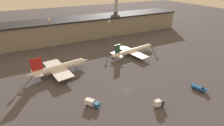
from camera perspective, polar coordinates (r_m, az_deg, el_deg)
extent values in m
plane|color=#423F44|center=(91.27, 4.58, -8.76)|extent=(600.00, 600.00, 0.00)
cube|color=gray|center=(169.54, -12.64, 10.66)|extent=(224.80, 24.79, 17.38)
cube|color=black|center=(167.41, -12.95, 13.72)|extent=(224.80, 26.79, 1.20)
cylinder|color=silver|center=(108.22, -16.65, -1.41)|extent=(29.94, 8.70, 4.26)
cylinder|color=silver|center=(108.56, -16.60, -1.76)|extent=(28.38, 7.84, 3.62)
cone|color=silver|center=(113.56, -9.10, 0.75)|extent=(5.67, 4.78, 4.05)
cone|color=silver|center=(104.94, -24.98, -3.59)|extent=(6.87, 4.55, 3.62)
cube|color=red|center=(103.15, -23.48, -0.42)|extent=(5.96, 1.30, 7.11)
cube|color=silver|center=(105.23, -23.30, -2.97)|extent=(5.73, 10.54, 0.24)
cube|color=silver|center=(108.08, -17.34, -1.87)|extent=(13.48, 28.89, 0.36)
cylinder|color=gray|center=(115.64, -18.16, -0.89)|extent=(4.99, 3.03, 2.35)
cylinder|color=gray|center=(102.41, -15.28, -4.11)|extent=(4.99, 3.03, 2.35)
cylinder|color=black|center=(112.79, -11.56, -1.41)|extent=(0.50, 0.50, 1.92)
cylinder|color=black|center=(110.70, -17.47, -2.70)|extent=(0.50, 0.50, 1.92)
cylinder|color=black|center=(107.81, -16.85, -3.42)|extent=(0.50, 0.50, 1.92)
cylinder|color=white|center=(131.76, 6.85, 4.09)|extent=(35.01, 8.50, 3.25)
cylinder|color=#ADB2B7|center=(131.97, 6.84, 3.86)|extent=(33.21, 7.75, 2.76)
cone|color=white|center=(144.18, 12.32, 5.63)|extent=(4.32, 3.64, 3.09)
cone|color=white|center=(120.69, 0.29, 2.29)|extent=(5.23, 3.47, 2.76)
cube|color=#1E4738|center=(121.19, 1.80, 4.63)|extent=(4.56, 1.08, 6.00)
cube|color=white|center=(122.37, 1.51, 2.75)|extent=(4.83, 11.05, 0.24)
cube|color=white|center=(130.81, 6.27, 3.76)|extent=(11.55, 30.41, 0.36)
cylinder|color=gray|center=(137.65, 4.28, 4.50)|extent=(3.80, 2.31, 1.79)
cylinder|color=gray|center=(126.43, 9.10, 2.21)|extent=(3.80, 2.31, 1.79)
cylinder|color=black|center=(140.69, 10.51, 4.25)|extent=(0.50, 0.50, 1.46)
cylinder|color=black|center=(132.44, 5.86, 3.16)|extent=(0.50, 0.50, 1.46)
cylinder|color=black|center=(130.68, 6.61, 2.80)|extent=(0.50, 0.50, 1.46)
cube|color=#282D38|center=(83.30, 15.96, -12.21)|extent=(1.44, 2.05, 2.11)
cube|color=silver|center=(81.71, 14.63, -12.56)|extent=(2.91, 2.09, 2.82)
cylinder|color=black|center=(84.45, 15.45, -12.68)|extent=(0.92, 0.53, 0.90)
cylinder|color=black|center=(83.61, 16.11, -13.23)|extent=(0.92, 0.53, 0.90)
cylinder|color=black|center=(82.86, 13.84, -13.32)|extent=(0.92, 0.53, 0.90)
cylinder|color=black|center=(82.00, 14.50, -13.90)|extent=(0.92, 0.53, 0.90)
cube|color=#195199|center=(79.51, -4.97, -13.37)|extent=(3.04, 2.98, 1.82)
cube|color=silver|center=(80.82, -7.22, -12.47)|extent=(4.33, 4.65, 2.42)
cylinder|color=black|center=(80.91, -4.75, -13.62)|extent=(1.01, 1.07, 0.90)
cylinder|color=black|center=(79.77, -5.38, -14.33)|extent=(1.01, 1.07, 0.90)
cylinder|color=black|center=(82.68, -7.36, -12.77)|extent=(1.01, 1.07, 0.90)
cylinder|color=black|center=(81.57, -8.02, -13.44)|extent=(1.01, 1.07, 0.90)
cube|color=#195199|center=(100.39, 26.49, -7.31)|extent=(4.20, 7.65, 1.29)
cube|color=black|center=(99.44, 27.56, -7.18)|extent=(1.75, 1.11, 0.80)
cylinder|color=black|center=(101.04, 27.79, -8.01)|extent=(0.80, 1.02, 0.90)
cylinder|color=black|center=(99.59, 27.41, -8.43)|extent=(0.80, 1.02, 0.90)
cylinder|color=black|center=(102.16, 25.39, -7.07)|extent=(0.80, 1.02, 0.90)
cylinder|color=black|center=(100.74, 24.99, -7.47)|extent=(0.80, 1.02, 0.90)
cylinder|color=slate|center=(139.33, -19.03, 8.07)|extent=(0.70, 0.70, 24.49)
sphere|color=beige|center=(136.22, -19.83, 13.20)|extent=(1.80, 1.80, 1.80)
cylinder|color=slate|center=(153.67, -0.91, 9.88)|extent=(0.70, 0.70, 18.28)
sphere|color=beige|center=(151.24, -0.94, 13.43)|extent=(1.80, 1.80, 1.80)
cylinder|color=slate|center=(174.72, 11.52, 11.87)|extent=(0.70, 0.70, 21.26)
sphere|color=beige|center=(172.41, 11.86, 15.49)|extent=(1.80, 1.80, 1.80)
cylinder|color=#99999E|center=(232.65, 1.39, 18.39)|extent=(4.40, 4.40, 41.72)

